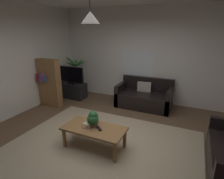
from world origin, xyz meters
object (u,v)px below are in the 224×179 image
coffee_table (94,131)px  book_on_table_2 (87,124)px  potted_plant_on_table (93,118)px  book_on_table_1 (87,125)px  remote_on_table_0 (99,129)px  pendant_lamp (90,18)px  book_on_table_0 (87,127)px  tv (71,75)px  potted_palm_corner (76,76)px  bookshelf_corner (49,83)px  couch_under_window (144,98)px  tv_stand (73,90)px

coffee_table → book_on_table_2: size_ratio=7.87×
potted_plant_on_table → book_on_table_2: bearing=-141.3°
book_on_table_1 → remote_on_table_0: bearing=5.7°
remote_on_table_0 → pendant_lamp: (-0.11, 0.01, 1.92)m
book_on_table_0 → book_on_table_2: size_ratio=1.02×
remote_on_table_0 → tv: size_ratio=0.18×
book_on_table_2 → potted_palm_corner: size_ratio=0.11×
coffee_table → potted_palm_corner: potted_palm_corner is taller
remote_on_table_0 → pendant_lamp: bearing=125.3°
remote_on_table_0 → bookshelf_corner: 2.71m
remote_on_table_0 → bookshelf_corner: bookshelf_corner is taller
tv → potted_palm_corner: potted_palm_corner is taller
book_on_table_1 → tv: tv is taller
coffee_table → potted_plant_on_table: (-0.04, 0.03, 0.23)m
pendant_lamp → couch_under_window: bearing=82.1°
couch_under_window → coffee_table: 2.40m
book_on_table_1 → bookshelf_corner: bookshelf_corner is taller
book_on_table_0 → pendant_lamp: bearing=21.3°
tv_stand → tv: (0.00, -0.02, 0.54)m
potted_plant_on_table → tv_stand: 2.92m
coffee_table → potted_palm_corner: size_ratio=0.86×
bookshelf_corner → tv: bearing=77.1°
book_on_table_0 → potted_palm_corner: (-2.13, 2.68, 0.18)m
coffee_table → remote_on_table_0: remote_on_table_0 is taller
pendant_lamp → book_on_table_0: bearing=-158.7°
remote_on_table_0 → bookshelf_corner: (-2.36, 1.29, 0.28)m
book_on_table_2 → potted_palm_corner: potted_palm_corner is taller
book_on_table_2 → potted_palm_corner: 3.42m
potted_plant_on_table → potted_palm_corner: 3.42m
bookshelf_corner → tv_stand: bearing=77.4°
coffee_table → tv_stand: size_ratio=1.31×
potted_palm_corner → pendant_lamp: 3.88m
book_on_table_2 → book_on_table_1: bearing=154.9°
book_on_table_2 → potted_plant_on_table: bearing=38.7°
book_on_table_2 → potted_palm_corner: (-2.13, 2.67, 0.13)m
coffee_table → book_on_table_0: (-0.13, -0.05, 0.08)m
book_on_table_0 → tv_stand: bearing=131.8°
remote_on_table_0 → couch_under_window: bearing=35.4°
potted_palm_corner → pendant_lamp: size_ratio=2.22×
coffee_table → potted_palm_corner: (-2.26, 2.63, 0.26)m
coffee_table → pendant_lamp: (0.00, 0.00, 1.99)m
book_on_table_0 → coffee_table: bearing=21.3°
potted_plant_on_table → potted_palm_corner: (-2.22, 2.60, 0.03)m
tv_stand → couch_under_window: bearing=6.3°
couch_under_window → tv_stand: 2.41m
book_on_table_1 → pendant_lamp: 1.89m
coffee_table → tv: bearing=134.6°
remote_on_table_0 → coffee_table: bearing=125.3°
book_on_table_0 → pendant_lamp: pendant_lamp is taller
remote_on_table_0 → book_on_table_2: bearing=137.4°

